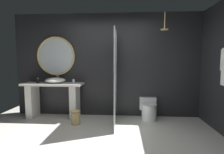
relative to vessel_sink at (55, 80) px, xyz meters
The scene contains 11 objects.
ground_plane 2.27m from the vessel_sink, 51.55° to the right, with size 5.76×5.76×0.00m, color silver.
back_wall_panel 1.36m from the vessel_sink, 12.45° to the left, with size 4.80×0.10×2.60m, color #232326.
vanity_counter 0.43m from the vessel_sink, 145.24° to the right, with size 1.47×0.49×0.87m.
vessel_sink is the anchor object (origin of this frame).
tumbler_cup 0.46m from the vessel_sink, ahead, with size 0.06×0.06×0.10m, color silver.
soap_dispenser 0.43m from the vessel_sink, behind, with size 0.06×0.06×0.13m.
round_wall_mirror 0.63m from the vessel_sink, 103.45° to the left, with size 1.00×0.05×1.00m.
shower_glass_panel 1.56m from the vessel_sink, 12.62° to the right, with size 0.02×1.15×2.07m, color silver.
rain_shower_head 2.88m from the vessel_sink, ahead, with size 0.17×0.17×0.39m.
toilet 2.41m from the vessel_sink, ahead, with size 0.41×0.54×0.50m.
waste_bin 1.09m from the vessel_sink, 35.01° to the right, with size 0.20×0.20×0.33m.
Camera 1 is at (0.42, -2.50, 1.44)m, focal length 27.53 mm.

